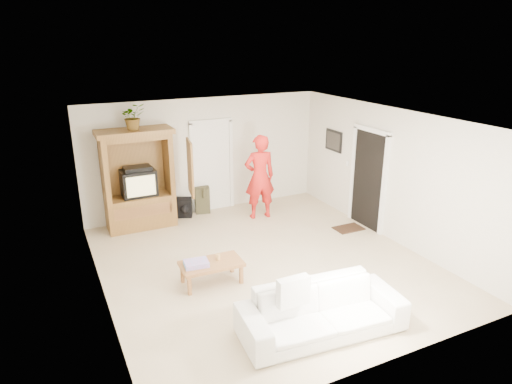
# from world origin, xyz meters

# --- Properties ---
(floor) EXTENTS (6.00, 6.00, 0.00)m
(floor) POSITION_xyz_m (0.00, 0.00, 0.00)
(floor) COLOR tan
(floor) RESTS_ON ground
(ceiling) EXTENTS (6.00, 6.00, 0.00)m
(ceiling) POSITION_xyz_m (0.00, 0.00, 2.60)
(ceiling) COLOR white
(ceiling) RESTS_ON floor
(wall_back) EXTENTS (5.50, 0.00, 5.50)m
(wall_back) POSITION_xyz_m (0.00, 3.00, 1.30)
(wall_back) COLOR silver
(wall_back) RESTS_ON floor
(wall_front) EXTENTS (5.50, 0.00, 5.50)m
(wall_front) POSITION_xyz_m (0.00, -3.00, 1.30)
(wall_front) COLOR silver
(wall_front) RESTS_ON floor
(wall_left) EXTENTS (0.00, 6.00, 6.00)m
(wall_left) POSITION_xyz_m (-2.75, 0.00, 1.30)
(wall_left) COLOR silver
(wall_left) RESTS_ON floor
(wall_right) EXTENTS (0.00, 6.00, 6.00)m
(wall_right) POSITION_xyz_m (2.75, 0.00, 1.30)
(wall_right) COLOR silver
(wall_right) RESTS_ON floor
(armoire) EXTENTS (1.82, 1.14, 2.10)m
(armoire) POSITION_xyz_m (-1.58, 2.66, 0.91)
(armoire) COLOR brown
(armoire) RESTS_ON floor
(door_back) EXTENTS (0.85, 0.05, 2.04)m
(door_back) POSITION_xyz_m (0.15, 2.97, 1.02)
(door_back) COLOR white
(door_back) RESTS_ON floor
(doorway_right) EXTENTS (0.05, 0.90, 2.04)m
(doorway_right) POSITION_xyz_m (2.73, 0.60, 1.02)
(doorway_right) COLOR black
(doorway_right) RESTS_ON floor
(framed_picture) EXTENTS (0.03, 0.60, 0.48)m
(framed_picture) POSITION_xyz_m (2.73, 1.90, 1.60)
(framed_picture) COLOR black
(framed_picture) RESTS_ON wall_right
(doormat) EXTENTS (0.60, 0.40, 0.02)m
(doormat) POSITION_xyz_m (2.30, 0.60, 0.01)
(doormat) COLOR #382316
(doormat) RESTS_ON floor
(plant) EXTENTS (0.51, 0.46, 0.52)m
(plant) POSITION_xyz_m (-1.60, 2.63, 2.36)
(plant) COLOR #4C7238
(plant) RESTS_ON armoire
(man) EXTENTS (0.74, 0.54, 1.88)m
(man) POSITION_xyz_m (0.90, 2.03, 0.94)
(man) COLOR red
(man) RESTS_ON floor
(sofa) EXTENTS (2.33, 1.09, 0.66)m
(sofa) POSITION_xyz_m (-0.21, -2.12, 0.33)
(sofa) COLOR white
(sofa) RESTS_ON floor
(coffee_table) EXTENTS (1.02, 0.58, 0.37)m
(coffee_table) POSITION_xyz_m (-1.09, -0.23, 0.33)
(coffee_table) COLOR #A06737
(coffee_table) RESTS_ON floor
(towel) EXTENTS (0.41, 0.32, 0.08)m
(towel) POSITION_xyz_m (-1.35, -0.23, 0.41)
(towel) COLOR #F250AF
(towel) RESTS_ON coffee_table
(candle) EXTENTS (0.08, 0.08, 0.10)m
(candle) POSITION_xyz_m (-0.96, -0.19, 0.42)
(candle) COLOR tan
(candle) RESTS_ON coffee_table
(backpack_black) EXTENTS (0.41, 0.33, 0.45)m
(backpack_black) POSITION_xyz_m (-0.64, 2.75, 0.22)
(backpack_black) COLOR black
(backpack_black) RESTS_ON floor
(backpack_olive) EXTENTS (0.37, 0.31, 0.61)m
(backpack_olive) POSITION_xyz_m (-0.16, 2.85, 0.31)
(backpack_olive) COLOR #47442B
(backpack_olive) RESTS_ON floor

